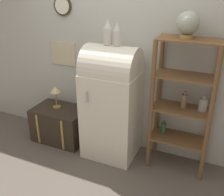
{
  "coord_description": "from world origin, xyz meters",
  "views": [
    {
      "loc": [
        1.23,
        -2.47,
        2.16
      ],
      "look_at": [
        0.01,
        0.27,
        0.81
      ],
      "focal_mm": 42.0,
      "sensor_mm": 36.0,
      "label": 1
    }
  ],
  "objects_px": {
    "suitcase_trunk": "(60,124)",
    "vase_center": "(117,35)",
    "vase_left": "(108,33)",
    "globe": "(188,23)",
    "refrigerator": "(112,101)",
    "desk_lamp": "(55,91)"
  },
  "relations": [
    {
      "from": "suitcase_trunk",
      "to": "vase_center",
      "type": "bearing_deg",
      "value": 0.36
    },
    {
      "from": "globe",
      "to": "vase_left",
      "type": "bearing_deg",
      "value": -175.41
    },
    {
      "from": "suitcase_trunk",
      "to": "desk_lamp",
      "type": "distance_m",
      "value": 0.5
    },
    {
      "from": "vase_left",
      "to": "refrigerator",
      "type": "bearing_deg",
      "value": -9.53
    },
    {
      "from": "desk_lamp",
      "to": "vase_left",
      "type": "bearing_deg",
      "value": -1.14
    },
    {
      "from": "globe",
      "to": "desk_lamp",
      "type": "bearing_deg",
      "value": -178.2
    },
    {
      "from": "vase_center",
      "to": "suitcase_trunk",
      "type": "bearing_deg",
      "value": -179.64
    },
    {
      "from": "refrigerator",
      "to": "globe",
      "type": "relative_size",
      "value": 5.39
    },
    {
      "from": "vase_left",
      "to": "vase_center",
      "type": "relative_size",
      "value": 1.1
    },
    {
      "from": "vase_center",
      "to": "desk_lamp",
      "type": "xyz_separation_m",
      "value": [
        -0.94,
        0.02,
        -0.86
      ]
    },
    {
      "from": "suitcase_trunk",
      "to": "vase_left",
      "type": "distance_m",
      "value": 1.57
    },
    {
      "from": "globe",
      "to": "vase_center",
      "type": "relative_size",
      "value": 1.03
    },
    {
      "from": "suitcase_trunk",
      "to": "vase_center",
      "type": "distance_m",
      "value": 1.62
    },
    {
      "from": "globe",
      "to": "vase_left",
      "type": "relative_size",
      "value": 0.94
    },
    {
      "from": "refrigerator",
      "to": "suitcase_trunk",
      "type": "xyz_separation_m",
      "value": [
        -0.82,
        -0.0,
        -0.52
      ]
    },
    {
      "from": "desk_lamp",
      "to": "globe",
      "type": "bearing_deg",
      "value": 1.8
    },
    {
      "from": "refrigerator",
      "to": "desk_lamp",
      "type": "xyz_separation_m",
      "value": [
        -0.87,
        0.02,
        -0.02
      ]
    },
    {
      "from": "suitcase_trunk",
      "to": "vase_left",
      "type": "xyz_separation_m",
      "value": [
        0.77,
        0.01,
        1.37
      ]
    },
    {
      "from": "globe",
      "to": "vase_center",
      "type": "distance_m",
      "value": 0.77
    },
    {
      "from": "suitcase_trunk",
      "to": "vase_center",
      "type": "xyz_separation_m",
      "value": [
        0.89,
        0.01,
        1.36
      ]
    },
    {
      "from": "refrigerator",
      "to": "vase_left",
      "type": "bearing_deg",
      "value": 170.47
    },
    {
      "from": "vase_left",
      "to": "desk_lamp",
      "type": "bearing_deg",
      "value": 178.86
    }
  ]
}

